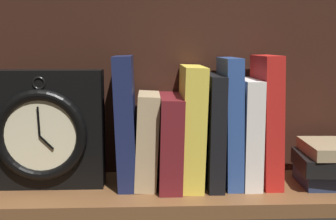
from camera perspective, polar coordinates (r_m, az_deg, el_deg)
ground_plane at (r=87.40cm, az=3.00°, el=-10.30°), size 86.03×22.06×2.50cm
back_panel at (r=93.64cm, az=2.47°, el=3.07°), size 86.03×1.20×36.23cm
book_navy_bierce at (r=85.36cm, az=-5.34°, el=-1.42°), size 4.26×12.49×24.62cm
book_tan_shortstories at (r=85.91cm, az=-2.65°, el=-3.72°), size 4.80×12.52×17.63cm
book_maroon_dawkins at (r=86.06cm, az=0.26°, el=-3.85°), size 4.56×16.49×17.11cm
book_yellow_seinlanguage at (r=85.85cm, az=3.20°, el=-1.99°), size 4.77×15.37×22.72cm
book_black_skeptic at (r=86.44cm, az=5.67°, el=-2.49°), size 3.05×15.21×21.02cm
book_blue_modern at (r=86.68cm, az=7.79°, el=-1.44°), size 3.47×13.31×24.19cm
book_white_catcher at (r=87.72cm, az=9.98°, el=-2.71°), size 3.34×13.87×20.12cm
book_red_requiem at (r=88.19cm, az=12.32°, el=-1.24°), size 3.96×13.12×24.66cm
framed_clock at (r=86.75cm, az=-15.45°, el=-2.46°), size 21.98×7.20×21.98cm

